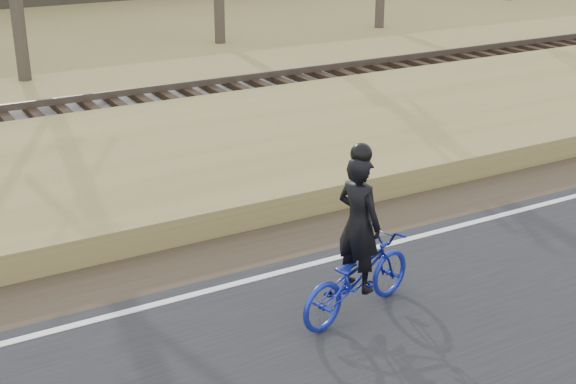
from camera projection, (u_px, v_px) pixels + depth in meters
ground at (448, 240)px, 12.27m from camera, size 120.00×120.00×0.00m
edge_line at (440, 231)px, 12.40m from camera, size 120.00×0.12×0.01m
shoulder at (400, 212)px, 13.23m from camera, size 120.00×1.60×0.04m
embankment at (307, 151)px, 15.59m from camera, size 120.00×5.00×0.44m
ballast at (223, 107)px, 18.66m from camera, size 120.00×3.00×0.45m
railroad at (223, 94)px, 18.56m from camera, size 120.00×2.40×0.29m
cyclist at (357, 262)px, 9.83m from camera, size 2.01×1.14×2.23m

